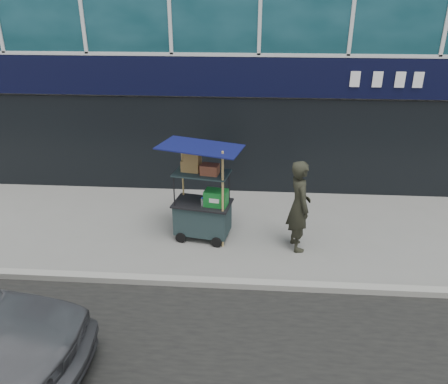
{
  "coord_description": "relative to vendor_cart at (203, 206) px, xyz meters",
  "views": [
    {
      "loc": [
        -0.05,
        -6.46,
        4.64
      ],
      "look_at": [
        -0.6,
        1.2,
        1.17
      ],
      "focal_mm": 35.0,
      "sensor_mm": 36.0,
      "label": 1
    }
  ],
  "objects": [
    {
      "name": "ground",
      "position": [
        1.04,
        -1.46,
        -0.73
      ],
      "size": [
        80.0,
        80.0,
        0.0
      ],
      "primitive_type": "plane",
      "color": "slate",
      "rests_on": "ground"
    },
    {
      "name": "curb",
      "position": [
        1.04,
        -1.66,
        -0.67
      ],
      "size": [
        80.0,
        0.18,
        0.12
      ],
      "primitive_type": "cube",
      "color": "gray",
      "rests_on": "ground"
    },
    {
      "name": "vendor_man",
      "position": [
        1.9,
        -0.26,
        0.2
      ],
      "size": [
        0.58,
        0.75,
        1.85
      ],
      "primitive_type": "imported",
      "rotation": [
        0.0,
        0.0,
        1.79
      ],
      "color": "black",
      "rests_on": "ground"
    },
    {
      "name": "vendor_cart",
      "position": [
        0.0,
        0.0,
        0.0
      ],
      "size": [
        1.69,
        1.33,
        2.07
      ],
      "rotation": [
        0.0,
        0.0,
        -0.17
      ],
      "color": "#1B2D2E",
      "rests_on": "ground"
    }
  ]
}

